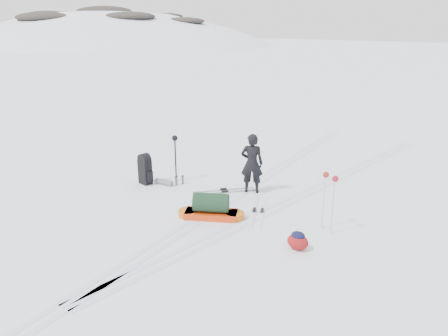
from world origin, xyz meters
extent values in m
plane|color=white|center=(0.00, 0.00, 0.00)|extent=(200.00, 200.00, 0.00)
ellipsoid|color=white|center=(-70.00, 55.00, -40.00)|extent=(143.00, 121.00, 93.50)
ellipsoid|color=black|center=(-70.00, 55.00, 6.35)|extent=(13.00, 10.00, 2.20)
ellipsoid|color=black|center=(-56.00, 49.00, 5.21)|extent=(10.40, 8.00, 1.76)
ellipsoid|color=black|center=(-83.00, 60.00, 5.41)|extent=(9.10, 7.00, 1.54)
ellipsoid|color=black|center=(-70.00, 41.00, 5.08)|extent=(11.70, 9.00, 1.98)
ellipsoid|color=black|center=(-61.00, 64.00, 5.45)|extent=(7.80, 6.00, 1.32)
ellipsoid|color=black|center=(-78.00, 47.00, 5.64)|extent=(9.88, 7.60, 1.67)
ellipsoid|color=black|center=(-50.00, 57.00, 4.46)|extent=(8.32, 6.40, 1.41)
ellipsoid|color=black|center=(-88.00, 51.00, 4.74)|extent=(7.80, 6.00, 1.32)
cube|color=silver|center=(-0.12, 0.00, 0.00)|extent=(1.40, 17.97, 0.01)
cube|color=silver|center=(0.12, 0.00, 0.00)|extent=(1.40, 17.97, 0.01)
cube|color=silver|center=(1.28, 2.00, 0.00)|extent=(2.09, 13.88, 0.01)
cube|color=silver|center=(1.52, 2.00, 0.00)|extent=(2.09, 13.88, 0.01)
imported|color=black|center=(0.14, 1.13, 0.81)|extent=(0.71, 0.62, 1.63)
cube|color=red|center=(0.23, -0.79, 0.08)|extent=(1.32, 1.03, 0.15)
cylinder|color=#CE620C|center=(0.72, -0.52, 0.08)|extent=(0.61, 0.61, 0.15)
cylinder|color=orange|center=(-0.26, -1.05, 0.08)|extent=(0.61, 0.61, 0.15)
cylinder|color=black|center=(0.23, -0.79, 0.38)|extent=(0.93, 0.78, 0.45)
cube|color=black|center=(-2.66, -0.07, 0.35)|extent=(0.38, 0.30, 0.70)
cylinder|color=black|center=(-2.66, -0.07, 0.72)|extent=(0.37, 0.29, 0.34)
cube|color=black|center=(-2.48, -0.08, 0.25)|extent=(0.10, 0.19, 0.30)
cylinder|color=slate|center=(-2.17, 0.16, 0.08)|extent=(0.57, 0.22, 0.15)
cylinder|color=black|center=(-2.16, 0.69, 0.62)|extent=(0.02, 0.02, 1.24)
cylinder|color=black|center=(-2.12, 0.62, 0.62)|extent=(0.02, 0.02, 1.24)
torus|color=black|center=(-2.16, 0.69, 0.10)|extent=(0.10, 0.10, 0.01)
torus|color=black|center=(-2.12, 0.62, 0.10)|extent=(0.10, 0.10, 0.01)
sphere|color=black|center=(-2.14, 0.65, 1.26)|extent=(0.17, 0.17, 0.17)
cylinder|color=silver|center=(2.58, 0.21, 0.62)|extent=(0.03, 0.03, 1.25)
cylinder|color=silver|center=(2.84, 0.08, 0.62)|extent=(0.03, 0.03, 1.25)
torus|color=#B2B6BA|center=(2.58, 0.21, 0.10)|extent=(0.11, 0.11, 0.01)
torus|color=#ADB0B4|center=(2.84, 0.08, 0.10)|extent=(0.11, 0.11, 0.01)
sphere|color=maroon|center=(2.58, 0.21, 1.27)|extent=(0.13, 0.13, 0.13)
sphere|color=maroon|center=(2.84, 0.08, 1.27)|extent=(0.13, 0.13, 0.13)
cube|color=gray|center=(-0.42, 0.67, 0.01)|extent=(1.23, 1.35, 0.02)
cube|color=#979A9F|center=(-0.55, 0.79, 0.01)|extent=(1.23, 1.35, 0.02)
cube|color=black|center=(-0.42, 0.67, 0.04)|extent=(0.17, 0.17, 0.05)
cube|color=black|center=(-0.55, 0.79, 0.04)|extent=(0.17, 0.17, 0.05)
cube|color=white|center=(0.88, 0.09, 0.01)|extent=(0.91, 1.74, 0.02)
cube|color=white|center=(1.05, 0.17, 0.01)|extent=(0.91, 1.74, 0.02)
cube|color=black|center=(0.88, 0.09, 0.04)|extent=(0.15, 0.20, 0.05)
cube|color=black|center=(1.05, 0.17, 0.04)|extent=(0.15, 0.20, 0.05)
torus|color=#5F9DE8|center=(0.43, -0.61, 0.03)|extent=(0.65, 0.65, 0.05)
torus|color=#5F9CE7|center=(0.44, -0.57, 0.04)|extent=(0.51, 0.51, 0.04)
ellipsoid|color=maroon|center=(2.56, -0.97, 0.16)|extent=(0.45, 0.34, 0.32)
ellipsoid|color=black|center=(2.56, -0.97, 0.30)|extent=(0.29, 0.23, 0.16)
cylinder|color=#53555A|center=(-1.86, 0.34, 0.12)|extent=(0.09, 0.09, 0.24)
cylinder|color=#5B5E63|center=(-1.79, 0.53, 0.11)|extent=(0.09, 0.09, 0.22)
cylinder|color=black|center=(-1.86, 0.34, 0.25)|extent=(0.08, 0.08, 0.03)
cylinder|color=black|center=(-1.79, 0.53, 0.23)|extent=(0.08, 0.08, 0.03)
ellipsoid|color=black|center=(-0.01, -0.11, 0.11)|extent=(0.44, 0.39, 0.23)
camera|label=1|loc=(5.94, -8.23, 4.38)|focal=35.00mm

